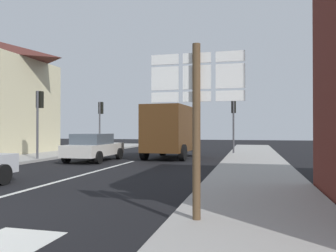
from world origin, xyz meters
The scene contains 9 objects.
ground_plane centered at (0.00, 10.00, 0.00)m, with size 80.00×80.00×0.00m, color black.
sidewalk_right centered at (6.24, 8.00, 0.07)m, with size 3.12×44.00×0.14m, color #9E9B96.
lane_centre_stripe centered at (0.00, 6.00, 0.01)m, with size 0.16×12.00×0.01m, color silver.
sedan_far centered at (-2.07, 11.54, 0.76)m, with size 1.99×4.21×1.47m.
delivery_truck centered at (1.52, 14.27, 1.65)m, with size 2.68×5.10×3.05m.
route_sign_post centered at (5.17, 0.94, 2.00)m, with size 1.66×0.14×3.20m.
traffic_light_far_right centered at (4.98, 17.90, 2.74)m, with size 0.30×0.49×3.70m.
traffic_light_far_left centered at (-4.98, 18.48, 2.80)m, with size 0.30×0.49×3.79m.
traffic_light_near_left centered at (-4.98, 10.91, 2.78)m, with size 0.30×0.49×3.76m.
Camera 1 is at (6.09, -4.84, 1.70)m, focal length 35.72 mm.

